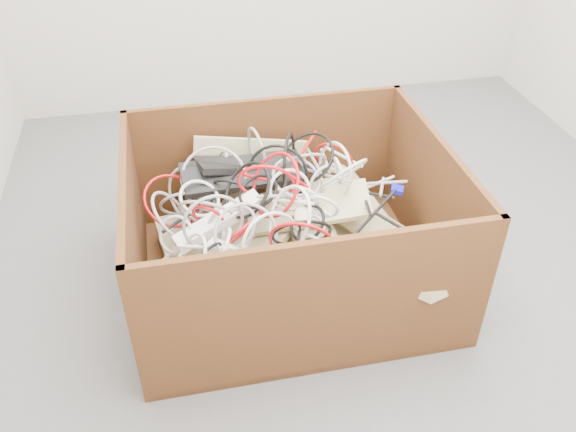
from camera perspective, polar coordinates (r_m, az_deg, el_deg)
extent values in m
plane|color=#59595C|center=(2.59, 5.38, -2.91)|extent=(3.00, 3.00, 0.00)
cube|color=#442711|center=(2.42, 0.10, -5.74)|extent=(1.15, 0.96, 0.03)
cube|color=#442711|center=(2.63, -2.01, 5.42)|extent=(1.15, 0.03, 0.57)
cube|color=#442711|center=(1.91, 3.04, -8.97)|extent=(1.15, 0.02, 0.57)
cube|color=#442711|center=(2.40, 13.33, 1.06)|extent=(0.03, 0.91, 0.57)
cube|color=#442711|center=(2.22, -14.23, -2.41)|extent=(0.02, 0.91, 0.57)
cube|color=tan|center=(2.39, 0.00, -4.15)|extent=(1.01, 0.87, 0.19)
cube|color=tan|center=(2.27, -2.02, -4.03)|extent=(0.72, 0.65, 0.20)
cube|color=beige|center=(2.33, -6.56, -1.64)|extent=(0.46, 0.41, 0.17)
cube|color=beige|center=(2.39, 7.39, -0.51)|extent=(0.45, 0.40, 0.19)
cube|color=beige|center=(2.18, 3.52, -4.51)|extent=(0.20, 0.47, 0.15)
cube|color=beige|center=(2.15, -4.64, -4.84)|extent=(0.48, 0.20, 0.21)
cube|color=beige|center=(2.14, 9.73, -4.95)|extent=(0.37, 0.48, 0.16)
cube|color=beige|center=(2.50, -3.60, 5.47)|extent=(0.48, 0.08, 0.23)
cube|color=beige|center=(2.13, -3.55, -3.97)|extent=(0.37, 0.47, 0.15)
cube|color=beige|center=(2.28, 1.93, 0.81)|extent=(0.47, 0.23, 0.15)
cube|color=black|center=(2.37, -3.16, 4.85)|extent=(0.49, 0.24, 0.16)
cube|color=black|center=(2.29, -4.24, 4.09)|extent=(0.48, 0.21, 0.08)
ellipsoid|color=beige|center=(2.19, -9.22, -1.64)|extent=(0.11, 0.11, 0.03)
ellipsoid|color=beige|center=(2.45, 4.69, 4.48)|extent=(0.11, 0.11, 0.03)
ellipsoid|color=beige|center=(2.06, -0.42, -4.25)|extent=(0.10, 0.07, 0.03)
ellipsoid|color=beige|center=(2.01, 1.36, 0.09)|extent=(0.08, 0.11, 0.03)
ellipsoid|color=beige|center=(2.30, -3.46, 3.58)|extent=(0.09, 0.11, 0.03)
ellipsoid|color=black|center=(2.07, 8.26, -4.12)|extent=(0.11, 0.08, 0.03)
cube|color=white|center=(2.12, -6.56, -0.48)|extent=(0.33, 0.17, 0.14)
cube|color=white|center=(2.02, -3.92, -4.34)|extent=(0.27, 0.21, 0.10)
cube|color=#0E0ED5|center=(2.33, 10.25, 2.48)|extent=(0.06, 0.06, 0.03)
torus|color=#99999E|center=(2.41, -6.62, 4.54)|extent=(0.12, 0.21, 0.19)
torus|color=red|center=(2.39, -8.73, 3.47)|extent=(0.14, 0.18, 0.21)
torus|color=#99999E|center=(2.22, 0.80, 3.60)|extent=(0.26, 0.25, 0.13)
torus|color=silver|center=(2.10, 1.08, 1.54)|extent=(0.19, 0.11, 0.20)
torus|color=black|center=(2.11, -2.84, 2.34)|extent=(0.20, 0.21, 0.10)
torus|color=silver|center=(2.09, 0.15, 2.47)|extent=(0.20, 0.11, 0.19)
torus|color=black|center=(2.03, -7.82, -4.08)|extent=(0.14, 0.16, 0.19)
torus|color=black|center=(2.29, 0.11, 4.82)|extent=(0.13, 0.33, 0.35)
torus|color=red|center=(1.95, 1.39, -2.64)|extent=(0.27, 0.15, 0.26)
torus|color=black|center=(2.17, -1.27, 2.10)|extent=(0.14, 0.27, 0.24)
torus|color=black|center=(2.26, -1.00, 3.92)|extent=(0.31, 0.12, 0.31)
torus|color=silver|center=(2.03, 3.20, 0.89)|extent=(0.15, 0.10, 0.16)
torus|color=silver|center=(2.26, 5.27, 3.94)|extent=(0.26, 0.18, 0.23)
torus|color=#99999E|center=(2.01, -3.98, -1.74)|extent=(0.31, 0.21, 0.24)
torus|color=red|center=(2.28, -10.83, 1.44)|extent=(0.29, 0.26, 0.18)
torus|color=#99999E|center=(2.26, -7.01, 3.47)|extent=(0.30, 0.17, 0.26)
torus|color=#99999E|center=(2.30, -9.32, 1.15)|extent=(0.32, 0.18, 0.27)
torus|color=silver|center=(2.39, -9.10, 1.82)|extent=(0.22, 0.22, 0.26)
torus|color=red|center=(2.09, -2.08, 3.16)|extent=(0.26, 0.12, 0.26)
torus|color=silver|center=(2.23, 4.92, 4.17)|extent=(0.06, 0.16, 0.16)
torus|color=black|center=(2.25, -5.32, 2.42)|extent=(0.21, 0.11, 0.20)
torus|color=#99999E|center=(2.15, -7.56, 0.20)|extent=(0.29, 0.16, 0.27)
torus|color=red|center=(2.10, -1.24, 2.95)|extent=(0.17, 0.31, 0.29)
torus|color=red|center=(2.36, -8.72, 3.76)|extent=(0.18, 0.06, 0.18)
torus|color=#99999E|center=(2.14, -7.12, -0.20)|extent=(0.09, 0.16, 0.16)
torus|color=silver|center=(2.02, -9.07, -3.73)|extent=(0.15, 0.23, 0.19)
torus|color=red|center=(2.07, -4.45, -1.54)|extent=(0.19, 0.16, 0.16)
torus|color=black|center=(2.11, -3.88, 2.47)|extent=(0.18, 0.23, 0.21)
torus|color=#99999E|center=(2.34, 1.34, 4.88)|extent=(0.28, 0.17, 0.23)
torus|color=silver|center=(2.06, 2.13, -1.26)|extent=(0.11, 0.11, 0.12)
torus|color=red|center=(2.11, -7.54, -0.06)|extent=(0.14, 0.11, 0.16)
torus|color=#99999E|center=(2.04, -7.04, -0.64)|extent=(0.30, 0.06, 0.30)
torus|color=red|center=(2.41, 4.32, 5.45)|extent=(0.18, 0.15, 0.22)
torus|color=silver|center=(2.18, -8.33, 1.67)|extent=(0.20, 0.18, 0.13)
torus|color=silver|center=(1.96, 0.12, -0.27)|extent=(0.17, 0.28, 0.24)
torus|color=#99999E|center=(1.99, -3.57, -1.62)|extent=(0.09, 0.16, 0.17)
torus|color=silver|center=(2.13, -10.50, -1.77)|extent=(0.17, 0.15, 0.13)
torus|color=silver|center=(2.33, 4.44, 4.30)|extent=(0.11, 0.30, 0.31)
torus|color=#99999E|center=(2.19, -10.84, -0.01)|extent=(0.14, 0.23, 0.20)
torus|color=#99999E|center=(2.29, -8.72, 1.72)|extent=(0.06, 0.20, 0.20)
torus|color=#99999E|center=(2.37, -2.93, 6.14)|extent=(0.06, 0.27, 0.27)
torus|color=black|center=(2.29, 1.79, 5.46)|extent=(0.27, 0.31, 0.18)
torus|color=silver|center=(1.97, -1.54, -2.78)|extent=(0.30, 0.14, 0.29)
torus|color=black|center=(2.02, 1.82, -0.64)|extent=(0.12, 0.15, 0.13)
torus|color=#99999E|center=(2.06, -4.67, -1.04)|extent=(0.15, 0.20, 0.17)
torus|color=#99999E|center=(2.26, 3.57, 2.95)|extent=(0.22, 0.11, 0.23)
torus|color=silver|center=(1.98, 2.67, -2.82)|extent=(0.10, 0.12, 0.14)
torus|color=silver|center=(2.01, -6.34, -3.25)|extent=(0.12, 0.22, 0.20)
torus|color=black|center=(1.97, 1.27, -1.69)|extent=(0.29, 0.15, 0.26)
cylinder|color=silver|center=(2.41, 5.34, 5.53)|extent=(0.14, 0.10, 0.06)
cylinder|color=silver|center=(2.43, -8.52, 3.85)|extent=(0.02, 0.17, 0.03)
cylinder|color=silver|center=(2.07, 1.52, 1.33)|extent=(0.18, 0.14, 0.07)
cylinder|color=red|center=(2.38, 1.39, 6.02)|extent=(0.18, 0.25, 0.05)
cylinder|color=red|center=(2.16, -2.77, 3.59)|extent=(0.12, 0.11, 0.03)
cylinder|color=black|center=(2.37, -4.27, 5.46)|extent=(0.21, 0.06, 0.02)
cylinder|color=black|center=(2.18, -8.83, 0.49)|extent=(0.24, 0.17, 0.05)
cylinder|color=#99999E|center=(2.27, -8.76, 1.37)|extent=(0.10, 0.22, 0.04)
cylinder|color=silver|center=(2.40, 8.37, 3.05)|extent=(0.20, 0.13, 0.05)
cylinder|color=silver|center=(2.35, 0.83, 5.51)|extent=(0.03, 0.14, 0.04)
cylinder|color=#99999E|center=(2.35, -0.40, 4.93)|extent=(0.17, 0.04, 0.04)
cylinder|color=#99999E|center=(2.36, 2.31, 5.53)|extent=(0.03, 0.27, 0.06)
cylinder|color=#99999E|center=(2.43, -8.58, 3.54)|extent=(0.15, 0.11, 0.05)
cylinder|color=black|center=(2.12, 8.00, 0.10)|extent=(0.23, 0.18, 0.08)
cylinder|color=#99999E|center=(2.35, 8.54, 3.09)|extent=(0.23, 0.02, 0.03)
cylinder|color=black|center=(2.03, 1.11, -0.98)|extent=(0.09, 0.28, 0.03)
cylinder|color=red|center=(2.31, -5.14, 3.82)|extent=(0.17, 0.14, 0.07)
cylinder|color=silver|center=(2.01, -7.56, -2.96)|extent=(0.20, 0.07, 0.02)
cylinder|color=black|center=(2.30, 8.07, 2.05)|extent=(0.14, 0.11, 0.03)
cylinder|color=#99999E|center=(2.10, 0.38, 1.93)|extent=(0.26, 0.06, 0.08)
cylinder|color=black|center=(2.21, 7.51, 0.92)|extent=(0.06, 0.21, 0.07)
cylinder|color=silver|center=(2.07, -0.85, 1.49)|extent=(0.21, 0.20, 0.09)
cylinder|color=black|center=(2.36, -7.25, 3.36)|extent=(0.04, 0.17, 0.05)
cylinder|color=#99999E|center=(1.91, 2.12, -4.42)|extent=(0.13, 0.03, 0.04)
cylinder|color=#99999E|center=(2.39, -7.75, 3.50)|extent=(0.09, 0.10, 0.04)
cylinder|color=red|center=(2.20, 0.27, 3.79)|extent=(0.08, 0.25, 0.07)
cylinder|color=#99999E|center=(2.25, 3.77, 3.83)|extent=(0.15, 0.17, 0.04)
cylinder|color=silver|center=(2.49, 3.56, 5.21)|extent=(0.02, 0.15, 0.04)
cylinder|color=black|center=(2.11, 11.41, -1.57)|extent=(0.20, 0.20, 0.07)
cylinder|color=black|center=(2.33, -9.39, 1.83)|extent=(0.16, 0.07, 0.04)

